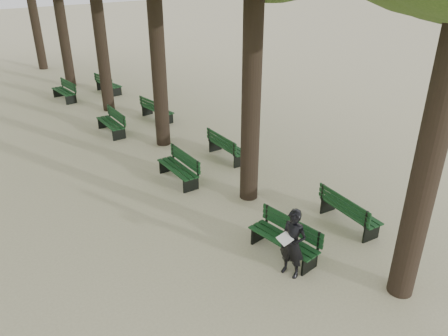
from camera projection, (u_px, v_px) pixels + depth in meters
ground at (282, 269)px, 9.87m from camera, size 120.00×120.00×0.00m
bench_left_0 at (283, 246)px, 10.22m from camera, size 0.73×1.84×0.92m
bench_left_1 at (178, 173)px, 13.60m from camera, size 0.65×1.82×0.92m
bench_left_2 at (111, 127)px, 17.24m from camera, size 0.64×1.82×0.92m
bench_left_3 at (64, 95)px, 21.21m from camera, size 0.67×1.83×0.92m
bench_right_0 at (349, 216)px, 11.37m from camera, size 0.79×1.86×0.92m
bench_right_1 at (228, 151)px, 15.13m from camera, size 0.68×1.83×0.92m
bench_right_2 at (157, 113)px, 18.72m from camera, size 0.72×1.84×0.92m
bench_right_3 at (109, 87)px, 22.38m from camera, size 0.76×1.85×0.92m
man_with_map at (293, 243)px, 9.37m from camera, size 0.68×0.72×1.64m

